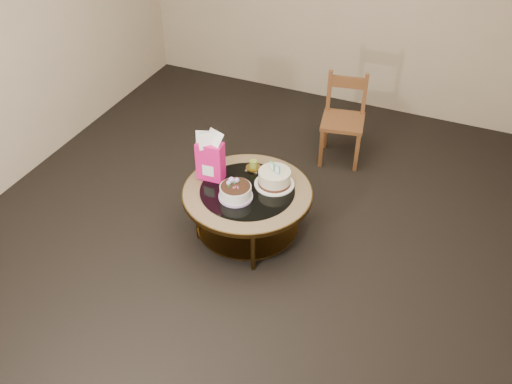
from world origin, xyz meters
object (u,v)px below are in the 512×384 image
at_px(decorated_cake, 236,192).
at_px(gift_bag, 210,156).
at_px(coffee_table, 247,198).
at_px(cream_cake, 274,178).
at_px(dining_chair, 343,119).

height_order(decorated_cake, gift_bag, gift_bag).
distance_m(decorated_cake, gift_bag, 0.36).
distance_m(coffee_table, cream_cake, 0.26).
bearing_deg(gift_bag, coffee_table, -9.82).
distance_m(decorated_cake, dining_chair, 1.56).
distance_m(cream_cake, dining_chair, 1.26).
xyz_separation_m(gift_bag, dining_chair, (0.69, 1.36, -0.24)).
height_order(cream_cake, dining_chair, dining_chair).
height_order(gift_bag, dining_chair, gift_bag).
distance_m(gift_bag, dining_chair, 1.54).
bearing_deg(gift_bag, dining_chair, 59.14).
bearing_deg(coffee_table, gift_bag, 174.07).
relative_size(decorated_cake, dining_chair, 0.31).
relative_size(gift_bag, dining_chair, 0.50).
bearing_deg(coffee_table, decorated_cake, -110.12).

